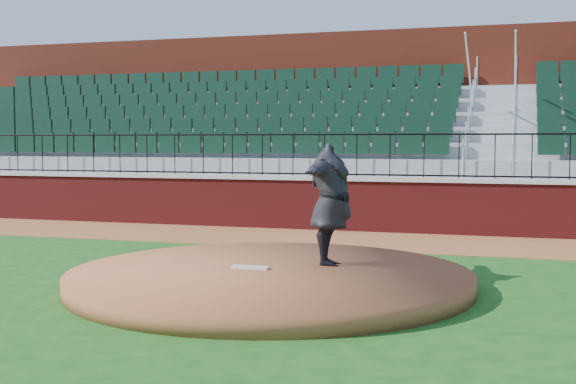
% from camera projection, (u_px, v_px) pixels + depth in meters
% --- Properties ---
extents(ground, '(90.00, 90.00, 0.00)m').
position_uv_depth(ground, '(258.00, 285.00, 11.19)').
color(ground, '#184D16').
rests_on(ground, ground).
extents(warning_track, '(34.00, 3.20, 0.01)m').
position_uv_depth(warning_track, '(341.00, 239.00, 16.34)').
color(warning_track, brown).
rests_on(warning_track, ground).
extents(field_wall, '(34.00, 0.35, 1.20)m').
position_uv_depth(field_wall, '(356.00, 206.00, 17.82)').
color(field_wall, maroon).
rests_on(field_wall, ground).
extents(wall_cap, '(34.00, 0.45, 0.10)m').
position_uv_depth(wall_cap, '(357.00, 179.00, 17.78)').
color(wall_cap, '#B7B7B7').
rests_on(wall_cap, field_wall).
extents(wall_railing, '(34.00, 0.05, 1.00)m').
position_uv_depth(wall_railing, '(357.00, 156.00, 17.74)').
color(wall_railing, black).
rests_on(wall_railing, wall_cap).
extents(seating_stands, '(34.00, 5.10, 4.60)m').
position_uv_depth(seating_stands, '(378.00, 135.00, 20.30)').
color(seating_stands, gray).
rests_on(seating_stands, ground).
extents(concourse_wall, '(34.00, 0.50, 5.50)m').
position_uv_depth(concourse_wall, '(395.00, 121.00, 22.93)').
color(concourse_wall, maroon).
rests_on(concourse_wall, ground).
extents(pitchers_mound, '(5.95, 5.95, 0.25)m').
position_uv_depth(pitchers_mound, '(270.00, 279.00, 11.06)').
color(pitchers_mound, brown).
rests_on(pitchers_mound, ground).
extents(pitching_rubber, '(0.57, 0.16, 0.04)m').
position_uv_depth(pitching_rubber, '(250.00, 267.00, 11.19)').
color(pitching_rubber, silver).
rests_on(pitching_rubber, pitchers_mound).
extents(pitcher, '(0.77, 2.34, 1.88)m').
position_uv_depth(pitcher, '(331.00, 204.00, 11.45)').
color(pitcher, black).
rests_on(pitcher, pitchers_mound).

